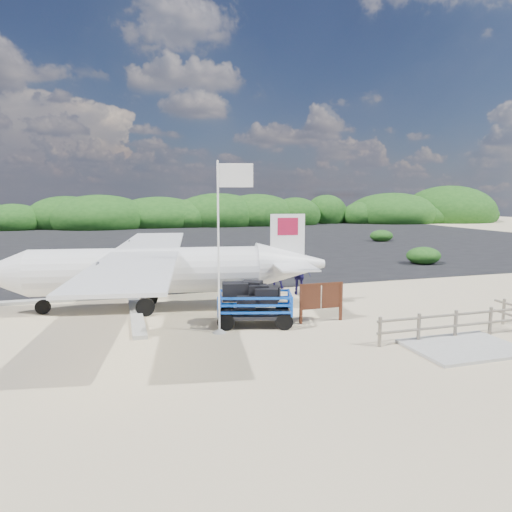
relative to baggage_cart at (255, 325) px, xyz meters
The scene contains 13 objects.
ground 1.47m from the baggage_cart, 81.85° to the left, with size 160.00×160.00×0.00m, color beige.
asphalt_apron 31.45m from the baggage_cart, 89.62° to the left, with size 90.00×50.00×0.04m, color #B2B2B2, non-canonical shape.
lagoon 9.27m from the baggage_cart, 161.44° to the left, with size 9.00×7.00×0.40m, color #B2B2B2, non-canonical shape.
walkway_pad 7.30m from the baggage_cart, 38.54° to the right, with size 3.50×2.50×0.10m, color #B2B2B2, non-canonical shape.
vegetation_band 56.45m from the baggage_cart, 89.79° to the left, with size 124.00×8.00×4.40m, color #B2B2B2, non-canonical shape.
fence 7.15m from the baggage_cart, 29.74° to the right, with size 6.40×2.00×1.10m, color #B2B2B2, non-canonical shape.
baggage_cart is the anchor object (origin of this frame).
flagpole 1.59m from the baggage_cart, 161.08° to the right, with size 1.23×0.51×6.14m, color white, non-canonical shape.
signboard 2.64m from the baggage_cart, ahead, with size 1.93×0.18×1.59m, color #4E2616, non-canonical shape.
crew_a 7.03m from the baggage_cart, 127.27° to the left, with size 0.63×0.42×1.74m, color #171349.
crew_b 7.19m from the baggage_cart, 64.33° to the left, with size 0.95×0.74×1.95m, color #171349.
crew_c 6.01m from the baggage_cart, 51.08° to the left, with size 1.11×0.46×1.89m, color #171349.
aircraft_large 29.18m from the baggage_cart, 68.25° to the left, with size 17.49×17.49×5.25m, color #B2B2B2, non-canonical shape.
Camera 1 is at (-5.12, -17.66, 4.96)m, focal length 32.00 mm.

